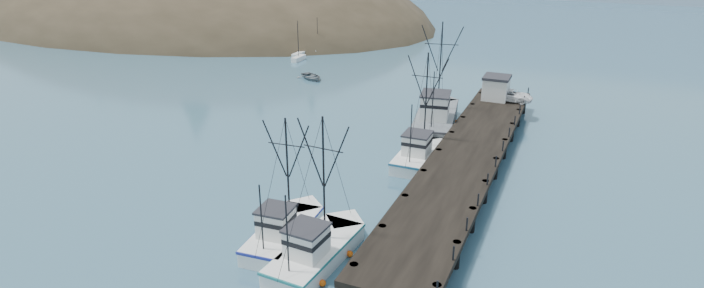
% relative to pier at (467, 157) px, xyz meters
% --- Properties ---
extents(ground, '(400.00, 400.00, 0.00)m').
position_rel_pier_xyz_m(ground, '(-14.00, -16.00, -1.69)').
color(ground, '#325971').
rests_on(ground, ground).
extents(pier, '(6.00, 44.00, 2.00)m').
position_rel_pier_xyz_m(pier, '(0.00, 0.00, 0.00)').
color(pier, black).
rests_on(pier, ground).
extents(headland, '(134.80, 78.00, 51.00)m').
position_rel_pier_xyz_m(headland, '(-88.95, 62.61, -6.24)').
color(headland, '#382D1E').
rests_on(headland, ground).
extents(moored_sailboats, '(23.27, 17.09, 6.35)m').
position_rel_pier_xyz_m(moored_sailboats, '(-42.52, 41.31, -1.36)').
color(moored_sailboats, white).
rests_on(moored_sailboats, ground).
extents(trawler_near, '(3.91, 10.12, 10.39)m').
position_rel_pier_xyz_m(trawler_near, '(-6.19, -17.74, -0.87)').
color(trawler_near, white).
rests_on(trawler_near, ground).
extents(trawler_mid, '(3.62, 9.28, 9.46)m').
position_rel_pier_xyz_m(trawler_mid, '(-9.46, -16.50, -0.87)').
color(trawler_mid, white).
rests_on(trawler_mid, ground).
extents(trawler_far, '(3.40, 10.29, 10.71)m').
position_rel_pier_xyz_m(trawler_far, '(-4.71, 1.42, -0.87)').
color(trawler_far, white).
rests_on(trawler_far, ground).
extents(work_vessel, '(6.03, 14.11, 11.96)m').
position_rel_pier_xyz_m(work_vessel, '(-5.78, 10.90, -0.46)').
color(work_vessel, slate).
rests_on(work_vessel, ground).
extents(pier_shed, '(3.00, 3.20, 2.80)m').
position_rel_pier_xyz_m(pier_shed, '(-0.56, 18.00, 1.73)').
color(pier_shed, silver).
rests_on(pier_shed, pier).
extents(pickup_truck, '(4.97, 2.58, 1.34)m').
position_rel_pier_xyz_m(pickup_truck, '(1.32, 18.00, 0.98)').
color(pickup_truck, white).
rests_on(pickup_truck, pier).
extents(motorboat, '(5.85, 5.59, 0.99)m').
position_rel_pier_xyz_m(motorboat, '(-28.20, 24.06, -1.69)').
color(motorboat, slate).
rests_on(motorboat, ground).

